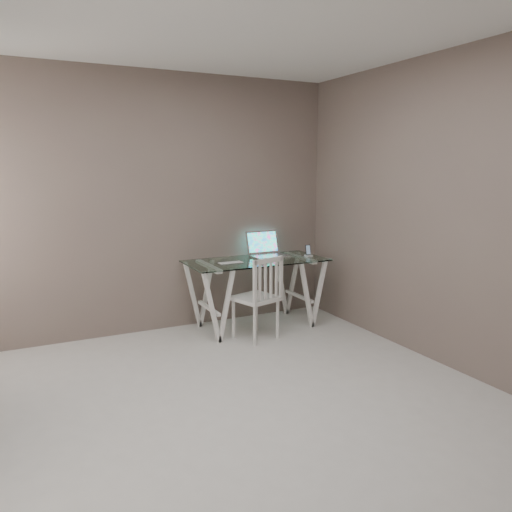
% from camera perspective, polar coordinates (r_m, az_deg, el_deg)
% --- Properties ---
extents(room, '(4.50, 4.52, 2.71)m').
position_cam_1_polar(room, '(3.17, -2.25, 9.87)').
color(room, beige).
rests_on(room, ground).
extents(desk, '(1.50, 0.70, 0.75)m').
position_cam_1_polar(desk, '(5.44, 0.01, -4.22)').
color(desk, silver).
rests_on(desk, ground).
extents(chair, '(0.49, 0.49, 0.86)m').
position_cam_1_polar(chair, '(5.01, 0.50, -4.41)').
color(chair, silver).
rests_on(chair, ground).
extents(laptop, '(0.40, 0.36, 0.27)m').
position_cam_1_polar(laptop, '(5.61, 1.21, 0.68)').
color(laptop, silver).
rests_on(laptop, desk).
extents(keyboard, '(0.27, 0.11, 0.01)m').
position_cam_1_polar(keyboard, '(5.19, -2.93, -0.79)').
color(keyboard, silver).
rests_on(keyboard, desk).
extents(mouse, '(0.11, 0.06, 0.03)m').
position_cam_1_polar(mouse, '(5.23, 0.83, -0.55)').
color(mouse, white).
rests_on(mouse, desk).
extents(phone_dock, '(0.07, 0.07, 0.13)m').
position_cam_1_polar(phone_dock, '(5.62, 5.99, 0.33)').
color(phone_dock, white).
rests_on(phone_dock, desk).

